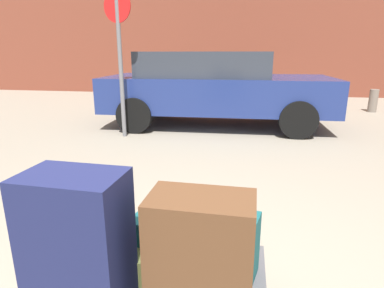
# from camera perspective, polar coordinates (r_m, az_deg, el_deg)

# --- Properties ---
(suitcase_olive_rear_right) EXTENTS (0.56, 0.44, 0.21)m
(suitcase_olive_rear_right) POSITION_cam_1_polar(r_m,az_deg,el_deg) (1.71, -15.89, -18.62)
(suitcase_olive_rear_right) COLOR #4C5128
(suitcase_olive_rear_right) RESTS_ON luggage_cart
(duffel_bag_teal_center) EXTENTS (0.61, 0.45, 0.32)m
(duffel_bag_teal_center) POSITION_cam_1_polar(r_m,az_deg,el_deg) (1.61, 0.61, -17.80)
(duffel_bag_teal_center) COLOR #144C51
(duffel_bag_teal_center) RESTS_ON luggage_cart
(suitcase_navy_front_left) EXTENTS (0.39, 0.26, 0.63)m
(suitcase_navy_front_left) POSITION_cam_1_polar(r_m,az_deg,el_deg) (1.38, -19.46, -17.47)
(suitcase_navy_front_left) COLOR #191E47
(suitcase_navy_front_left) RESTS_ON luggage_cart
(suitcase_brown_front_right) EXTENTS (0.39, 0.24, 0.56)m
(suitcase_brown_front_right) POSITION_cam_1_polar(r_m,az_deg,el_deg) (1.30, 1.55, -20.67)
(suitcase_brown_front_right) COLOR #51331E
(suitcase_brown_front_right) RESTS_ON luggage_cart
(parked_car) EXTENTS (4.36, 2.03, 1.42)m
(parked_car) POSITION_cam_1_polar(r_m,az_deg,el_deg) (6.38, 3.97, 10.12)
(parked_car) COLOR navy
(parked_car) RESTS_ON ground_plane
(bollard_kerb_near) EXTENTS (0.20, 0.20, 0.55)m
(bollard_kerb_near) POSITION_cam_1_polar(r_m,az_deg,el_deg) (8.71, 21.76, 7.35)
(bollard_kerb_near) COLOR #72665B
(bollard_kerb_near) RESTS_ON ground_plane
(bollard_kerb_mid) EXTENTS (0.20, 0.20, 0.55)m
(bollard_kerb_mid) POSITION_cam_1_polar(r_m,az_deg,el_deg) (9.04, 29.51, 6.71)
(bollard_kerb_mid) COLOR #72665B
(bollard_kerb_mid) RESTS_ON ground_plane
(no_parking_sign) EXTENTS (0.49, 0.14, 2.35)m
(no_parking_sign) POSITION_cam_1_polar(r_m,az_deg,el_deg) (5.54, -12.74, 16.13)
(no_parking_sign) COLOR slate
(no_parking_sign) RESTS_ON ground_plane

